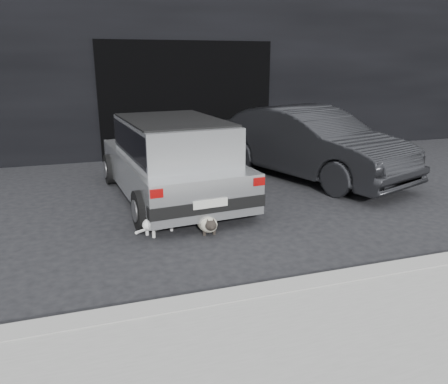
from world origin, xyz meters
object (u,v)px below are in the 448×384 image
object	(u,v)px
second_car	(310,143)
cat_white	(161,219)
silver_hatchback	(172,155)
cat_siamese	(208,223)

from	to	relation	value
second_car	cat_white	bearing A→B (deg)	-168.96
silver_hatchback	cat_siamese	size ratio (longest dim) A/B	4.75
silver_hatchback	cat_white	bearing A→B (deg)	-112.67
silver_hatchback	cat_white	distance (m)	1.58
silver_hatchback	cat_siamese	bearing A→B (deg)	-90.49
second_car	silver_hatchback	bearing A→B (deg)	170.75
second_car	cat_siamese	distance (m)	3.44
second_car	cat_siamese	xyz separation A→B (m)	(-2.63, -2.14, -0.55)
cat_siamese	second_car	bearing A→B (deg)	-136.80
second_car	cat_white	distance (m)	3.79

